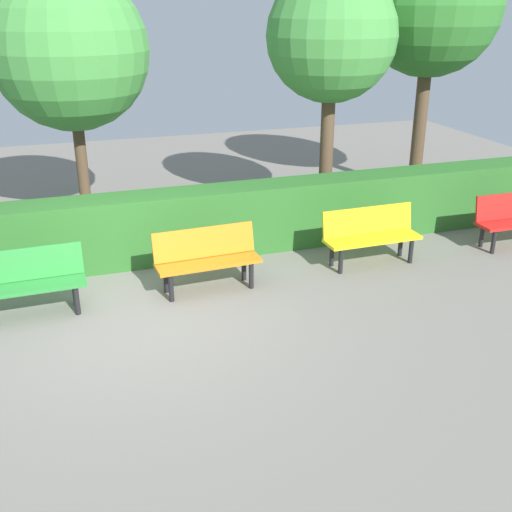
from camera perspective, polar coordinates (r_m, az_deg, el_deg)
The scene contains 8 objects.
ground_plane at distance 8.03m, azimuth -10.53°, elevation -5.90°, with size 22.44×22.44×0.00m, color gray.
bench_yellow at distance 9.58m, azimuth 10.51°, elevation 2.07°, with size 1.51×0.48×0.86m.
bench_orange at distance 8.59m, azimuth -4.56°, elevation -0.05°, with size 1.47×0.54×0.86m.
bench_green at distance 8.38m, azimuth -20.34°, elevation -2.07°, with size 1.44×0.49×0.86m.
hedge_row at distance 9.72m, azimuth -5.79°, elevation 2.99°, with size 18.44×0.64×1.07m, color #2D6B28.
tree_near at distance 13.10m, azimuth 15.87°, elevation 21.25°, with size 2.67×2.67×5.01m.
tree_mid at distance 11.23m, azimuth 6.96°, elevation 19.37°, with size 2.24×2.24×4.32m.
tree_far at distance 11.18m, azimuth -16.80°, elevation 17.64°, with size 2.63×2.63×4.31m.
Camera 1 is at (0.79, 7.04, 3.78)m, focal length 43.43 mm.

